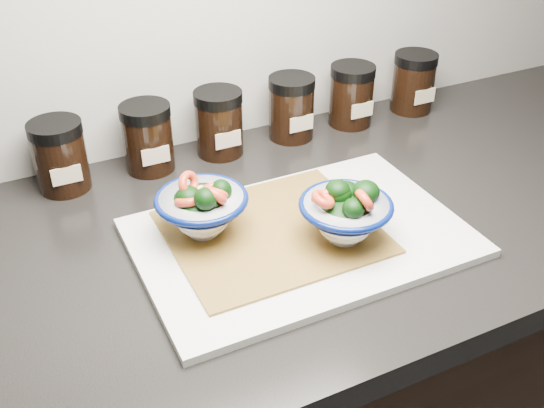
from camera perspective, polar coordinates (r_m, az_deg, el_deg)
name	(u,v)px	position (r m, az deg, el deg)	size (l,w,h in m)	color
countertop	(284,235)	(0.94, 1.04, -2.75)	(3.50, 0.60, 0.04)	black
cutting_board	(301,237)	(0.89, 2.58, -3.01)	(0.45, 0.30, 0.01)	silver
bamboo_mat	(272,232)	(0.88, 0.00, -2.49)	(0.28, 0.24, 0.00)	#A78132
bowl_left	(202,208)	(0.86, -6.28, -0.35)	(0.13, 0.13, 0.10)	white
bowl_right	(345,213)	(0.85, 6.60, -0.76)	(0.13, 0.13, 0.10)	white
spice_jar_a	(60,156)	(1.03, -18.46, 4.10)	(0.08, 0.08, 0.11)	black
spice_jar_b	(148,138)	(1.05, -11.07, 5.86)	(0.08, 0.08, 0.11)	black
spice_jar_c	(219,123)	(1.09, -4.77, 7.27)	(0.08, 0.08, 0.11)	black
spice_jar_d	(291,108)	(1.14, 1.75, 8.63)	(0.08, 0.08, 0.11)	black
spice_jar_e	(351,95)	(1.19, 7.13, 9.66)	(0.08, 0.08, 0.11)	black
spice_jar_f	(413,82)	(1.27, 12.56, 10.61)	(0.08, 0.08, 0.11)	black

